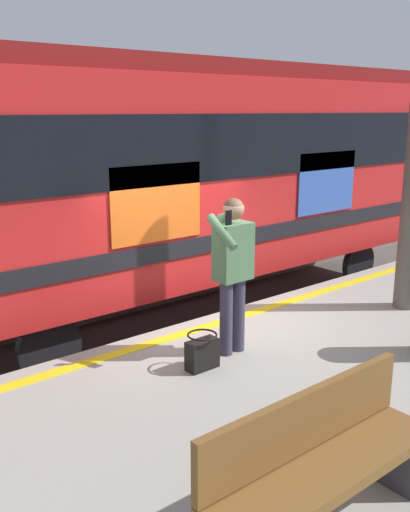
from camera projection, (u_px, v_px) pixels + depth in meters
ground_plane at (204, 378)px, 7.58m from camera, size 24.70×24.70×0.00m
platform at (352, 420)px, 5.73m from camera, size 16.47×4.66×0.87m
safety_line at (219, 323)px, 7.14m from camera, size 16.14×0.16×0.01m
track_rail_near at (146, 341)px, 8.59m from camera, size 21.41×0.08×0.16m
track_rail_far at (99, 315)px, 9.66m from camera, size 21.41×0.08×0.16m
train_carriage at (192, 167)px, 9.41m from camera, size 9.74×2.87×3.99m
passenger at (233, 264)px, 6.05m from camera, size 0.57×0.55×1.70m
handbag at (202, 353)px, 5.84m from camera, size 0.34×0.31×0.38m
bench at (320, 458)px, 3.53m from camera, size 1.79×0.44×0.90m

